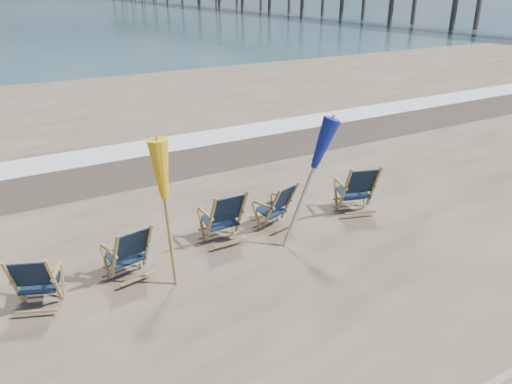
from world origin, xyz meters
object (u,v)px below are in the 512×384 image
beach_chair_2 (241,214)px  umbrella_blue (307,146)px  beach_chair_4 (374,188)px  umbrella_yellow (165,178)px  beach_chair_0 (54,282)px  beach_chair_3 (290,202)px  beach_chair_1 (148,248)px

beach_chair_2 → umbrella_blue: bearing=143.7°
beach_chair_2 → beach_chair_4: size_ratio=0.97×
umbrella_yellow → beach_chair_0: bearing=174.2°
beach_chair_3 → beach_chair_1: bearing=-9.8°
beach_chair_4 → umbrella_yellow: 4.50m
beach_chair_1 → umbrella_yellow: bearing=107.7°
beach_chair_3 → beach_chair_4: 1.73m
beach_chair_2 → umbrella_blue: size_ratio=0.45×
beach_chair_0 → beach_chair_2: bearing=-148.9°
beach_chair_2 → beach_chair_3: size_ratio=1.13×
beach_chair_3 → beach_chair_0: bearing=-8.9°
umbrella_yellow → beach_chair_1: bearing=117.2°
umbrella_yellow → beach_chair_3: bearing=16.0°
beach_chair_2 → umbrella_yellow: 2.08m
beach_chair_2 → umbrella_blue: 1.67m
umbrella_blue → beach_chair_0: bearing=177.8°
beach_chair_0 → beach_chair_4: 5.96m
umbrella_yellow → umbrella_blue: 2.43m
beach_chair_1 → umbrella_yellow: 1.33m
beach_chair_2 → beach_chair_4: (2.76, -0.32, 0.02)m
beach_chair_1 → umbrella_blue: (2.64, -0.40, 1.31)m
beach_chair_1 → beach_chair_3: (2.86, 0.35, -0.02)m
beach_chair_0 → beach_chair_2: (3.19, 0.49, 0.05)m
beach_chair_1 → beach_chair_3: bearing=177.5°
beach_chair_0 → beach_chair_4: (5.95, 0.17, 0.07)m
beach_chair_0 → beach_chair_1: bearing=-147.9°
beach_chair_2 → beach_chair_4: 2.78m
beach_chair_1 → umbrella_yellow: umbrella_yellow is taller
beach_chair_0 → beach_chair_4: beach_chair_4 is taller
beach_chair_3 → beach_chair_4: bearing=148.9°
beach_chair_1 → beach_chair_4: bearing=169.5°
beach_chair_1 → beach_chair_4: 4.54m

